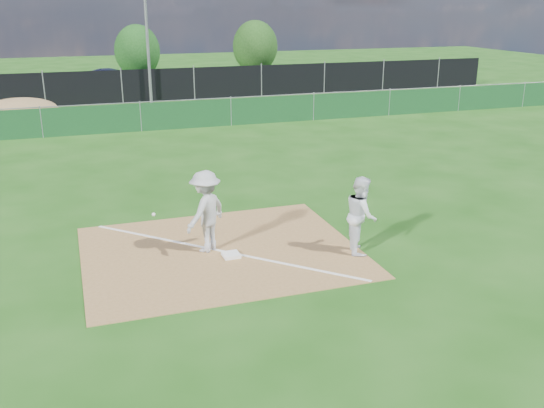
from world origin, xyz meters
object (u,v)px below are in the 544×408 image
Objects in this scene: first_base at (231,255)px; play_at_first at (206,211)px; tree_mid at (137,51)px; tree_right at (255,47)px; car_mid at (113,81)px; light_pole at (147,27)px; runner at (361,215)px; car_right at (214,78)px; car_left at (11,85)px.

play_at_first reaches higher than first_base.
tree_right is at bearing 0.06° from tree_mid.
play_at_first reaches higher than car_mid.
runner is (1.46, -22.66, -3.13)m from light_pole.
car_mid is 6.98m from tree_mid.
runner is (3.23, -1.13, -0.07)m from play_at_first.
light_pole reaches higher than runner.
car_mid is (-3.09, 27.38, -0.16)m from runner.
car_right is (4.75, 4.97, -3.41)m from light_pole.
runner is 0.43× the size of car_right.
light_pole is 9.02m from car_left.
tree_right is (16.87, 7.13, 1.31)m from car_left.
runner is (2.82, -0.59, 0.81)m from first_base.
tree_mid is at bearing 85.69° from play_at_first.
light_pole is 22.20× the size of first_base.
play_at_first is (-0.41, 0.54, 0.88)m from first_base.
car_mid reaches higher than first_base.
play_at_first is at bearing -109.00° from tree_right.
play_at_first is 1.07× the size of runner.
tree_mid is 8.81m from tree_right.
first_base is at bearing 95.57° from runner.
tree_right reaches higher than tree_mid.
runner is at bearing -167.20° from car_left.
car_left is at bearing 103.95° from car_mid.
tree_right is at bearing -52.33° from car_mid.
light_pole is at bearing 85.29° from play_at_first.
car_mid is at bearing 90.58° from first_base.
light_pole is 22.92m from runner.
first_base is 33.37m from tree_mid.
tree_right is at bearing -72.59° from car_left.
tree_mid is (-0.77, 33.84, 1.09)m from runner.
car_mid is at bearing -109.75° from tree_mid.
tree_right is (4.74, 6.22, 1.47)m from car_right.
car_mid is (5.74, 0.65, -0.05)m from car_left.
first_base is at bearing -108.08° from tree_right.
light_pole is 21.82m from play_at_first.
tree_right is (11.13, 6.47, 1.36)m from car_mid.
car_left reaches higher than car_mid.
first_base is at bearing -52.62° from play_at_first.
car_left is at bearing 35.61° from runner.
light_pole is 1.99× the size of tree_right.
tree_mid is (0.69, 11.18, -2.04)m from light_pole.
play_at_first is 0.46× the size of car_right.
runner is 0.46× the size of tree_mid.
light_pole is 2.10× the size of tree_mid.
runner is at bearing -88.70° from tree_mid.
car_right is (3.30, 27.63, -0.27)m from runner.
tree_mid is (2.32, 6.47, 1.25)m from car_mid.
play_at_first is 34.63m from tree_right.
car_mid is (-0.27, 26.79, 0.65)m from first_base.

